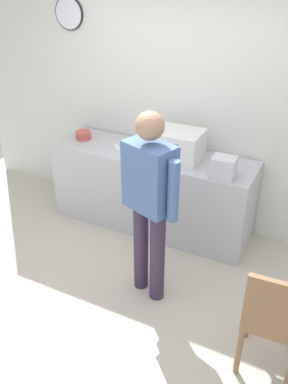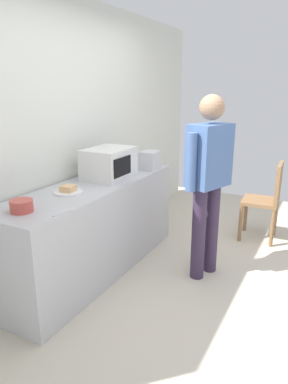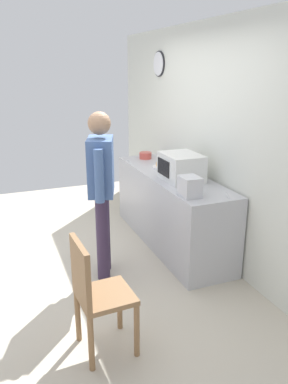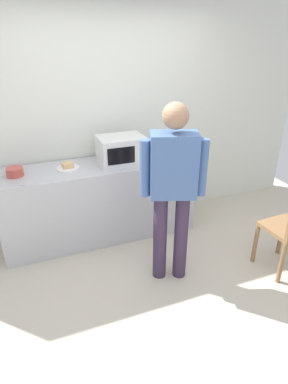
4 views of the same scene
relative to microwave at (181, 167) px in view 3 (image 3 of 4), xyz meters
The scene contains 11 objects.
ground_plane 1.59m from the microwave, 93.13° to the right, with size 6.00×6.00×0.00m, color beige.
back_wall 0.48m from the microwave, 100.24° to the left, with size 5.40×0.13×2.60m.
kitchen_counter 0.66m from the microwave, behind, with size 2.18×0.62×0.89m, color #B7B7BC.
microwave is the anchor object (origin of this frame).
sandwich_plate 0.61m from the microwave, behind, with size 0.25×0.25×0.07m.
salad_bowl 1.13m from the microwave, behind, with size 0.17×0.17×0.09m, color #C64C42.
toaster 0.57m from the microwave, 18.00° to the right, with size 0.22×0.18×0.20m, color silver.
fork_utensil 1.06m from the microwave, 165.33° to the right, with size 0.17×0.02×0.01m, color silver.
spoon_utensil 0.70m from the microwave, 15.44° to the left, with size 0.17×0.02×0.01m, color silver.
person_standing 0.98m from the microwave, 80.30° to the right, with size 0.56×0.36×1.71m.
wooden_chair 1.93m from the microwave, 46.18° to the right, with size 0.42×0.42×0.94m.
Camera 3 is at (3.78, -0.70, 2.11)m, focal length 35.83 mm.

